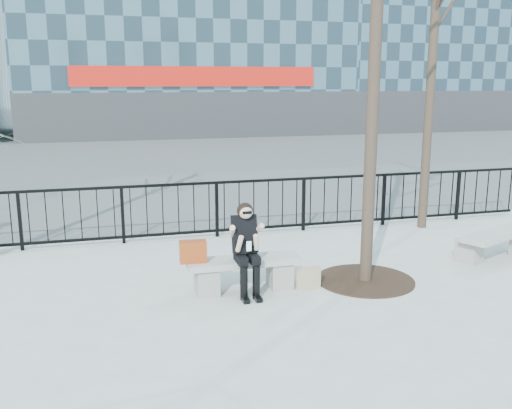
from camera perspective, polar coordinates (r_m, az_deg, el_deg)
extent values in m
plane|color=#A0A09B|center=(8.48, -1.21, -8.56)|extent=(120.00, 120.00, 0.00)
cube|color=#474747|center=(22.97, -10.31, 4.60)|extent=(60.00, 23.00, 0.01)
cube|color=black|center=(11.03, -5.00, 2.14)|extent=(14.00, 0.05, 0.05)
cube|color=black|center=(11.24, -4.91, -2.68)|extent=(14.00, 0.05, 0.05)
cube|color=#2D2D30|center=(30.11, -5.83, 8.82)|extent=(18.00, 0.08, 2.40)
cube|color=#B6140C|center=(30.00, -5.89, 12.63)|extent=(12.60, 0.12, 1.00)
cube|color=#2D2D30|center=(36.91, 21.53, 8.67)|extent=(16.00, 0.08, 2.40)
cylinder|color=black|center=(8.52, 11.92, 16.97)|extent=(0.18, 0.18, 7.50)
cylinder|color=black|center=(12.13, 17.24, 14.06)|extent=(0.18, 0.18, 7.00)
cylinder|color=black|center=(9.01, 10.86, -7.43)|extent=(1.50, 1.50, 0.02)
cube|color=gray|center=(8.31, -4.93, -7.59)|extent=(0.32, 0.38, 0.40)
cube|color=gray|center=(8.55, 2.39, -6.96)|extent=(0.32, 0.38, 0.40)
cube|color=gray|center=(8.33, -1.22, -5.70)|extent=(1.65, 0.46, 0.09)
cube|color=gray|center=(10.34, 20.54, -4.32)|extent=(0.32, 0.38, 0.40)
cube|color=gray|center=(10.60, 23.07, -2.74)|extent=(1.65, 0.46, 0.09)
cube|color=#953712|center=(8.15, -6.32, -4.70)|extent=(0.39, 0.20, 0.31)
cube|color=beige|center=(8.50, 5.30, -7.36)|extent=(0.37, 0.22, 0.33)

